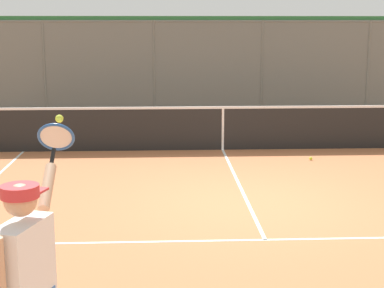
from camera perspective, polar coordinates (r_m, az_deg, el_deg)
The scene contains 6 objects.
ground_plane at distance 9.30m, azimuth 5.37°, elevation -5.68°, with size 60.00×60.00×0.00m, color #B76B42.
court_line_markings at distance 7.52m, azimuth 7.43°, elevation -9.94°, with size 8.73×10.18×0.01m.
fence_backdrop at distance 17.89m, azimuth 1.40°, elevation 7.36°, with size 18.50×1.37×2.93m.
tennis_net at distance 13.06m, azimuth 2.96°, elevation 1.58°, with size 11.21×0.09×1.07m.
tennis_player at distance 4.28m, azimuth -15.53°, elevation -12.75°, with size 0.41×1.42×2.01m.
tennis_ball_by_sideline at distance 12.38m, azimuth 11.27°, elevation -1.36°, with size 0.07×0.07×0.07m, color #CCDB33.
Camera 1 is at (1.29, 8.80, 2.74)m, focal length 55.88 mm.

